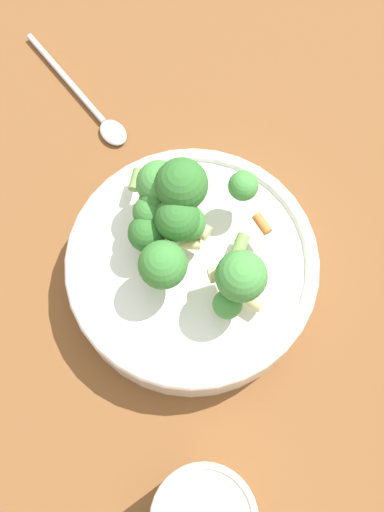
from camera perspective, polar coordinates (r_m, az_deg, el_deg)
The scene contains 4 objects.
ground_plane at distance 0.61m, azimuth 0.00°, elevation -1.98°, with size 3.00×3.00×0.00m, color brown.
bowl at distance 0.58m, azimuth 0.00°, elevation -1.11°, with size 0.24×0.24×0.05m.
pasta_salad at distance 0.53m, azimuth -0.68°, elevation 2.88°, with size 0.16×0.13×0.08m.
spoon at distance 0.70m, azimuth -9.52°, elevation 13.74°, with size 0.17×0.10×0.01m.
Camera 1 is at (-0.18, 0.04, 0.58)m, focal length 42.00 mm.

